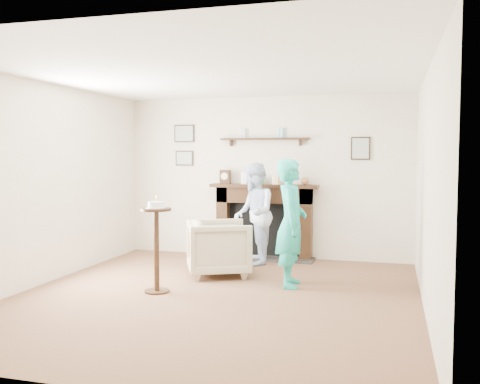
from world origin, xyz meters
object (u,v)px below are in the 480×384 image
Objects in this scene: armchair at (219,275)px; woman at (291,286)px; man at (254,264)px; pedestal_table at (156,233)px.

armchair is 0.52× the size of woman.
man is 0.96× the size of woman.
pedestal_table reaches higher than woman.
woman is at bearing 26.12° from pedestal_table.
pedestal_table is (-0.42, -1.05, 0.70)m from armchair.
woman is (1.04, -0.33, 0.00)m from armchair.
pedestal_table reaches higher than armchair.
man is at bearing 69.81° from pedestal_table.
pedestal_table reaches higher than man.
pedestal_table is at bearing 133.09° from armchair.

